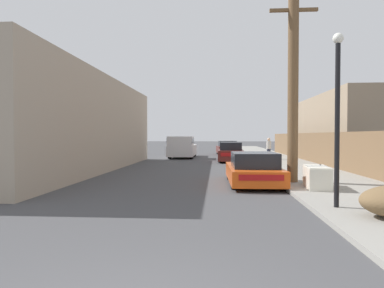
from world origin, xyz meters
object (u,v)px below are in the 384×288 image
Objects in this scene: car_parked_far at (227,148)px; parked_sports_car_red at (253,170)px; car_parked_mid at (231,152)px; pedestrian at (269,148)px; discarded_fridge at (317,177)px; pickup_truck at (182,147)px; street_lamp at (337,106)px; utility_pole at (293,85)px.

parked_sports_car_red is at bearing -93.13° from car_parked_far.
car_parked_mid is 3.01m from pedestrian.
pedestrian reaches higher than discarded_fridge.
parked_sports_car_red is 1.04× the size of car_parked_far.
car_parked_mid reaches higher than parked_sports_car_red.
parked_sports_car_red is at bearing -86.23° from car_parked_mid.
pickup_truck is 1.34× the size of street_lamp.
discarded_fridge is 0.23× the size of utility_pole.
discarded_fridge is at bearing 110.14° from pickup_truck.
pedestrian is (2.48, 12.66, 0.37)m from parked_sports_car_red.
car_parked_mid is 0.64× the size of utility_pole.
car_parked_far is at bearing 102.40° from discarded_fridge.
car_parked_far is 2.66× the size of pedestrian.
street_lamp is at bearing -89.26° from utility_pole.
car_parked_far is at bearing -127.67° from pickup_truck.
pickup_truck is (-6.32, 17.10, 0.42)m from discarded_fridge.
pedestrian reaches higher than car_parked_mid.
discarded_fridge is at bearing -88.17° from car_parked_far.
utility_pole is 13.03m from pedestrian.
car_parked_mid is at bearing 90.67° from parked_sports_car_red.
utility_pole is (1.92, -20.67, 3.18)m from car_parked_far.
street_lamp reaches higher than car_parked_far.
car_parked_mid is at bearing 99.04° from utility_pole.
utility_pole is at bearing 90.74° from street_lamp.
pedestrian is (6.84, -2.89, 0.03)m from pickup_truck.
street_lamp is (0.06, -4.67, -1.19)m from utility_pole.
street_lamp reaches higher than discarded_fridge.
car_parked_mid is at bearing 106.25° from discarded_fridge.
pickup_truck is (-3.96, 3.72, 0.25)m from car_parked_mid.
parked_sports_car_red is 0.95× the size of car_parked_mid.
discarded_fridge is 3.70m from utility_pole.
pedestrian is (0.93, 17.34, -1.69)m from street_lamp.
discarded_fridge is at bearing -39.45° from parked_sports_car_red.
street_lamp reaches higher than car_parked_mid.
parked_sports_car_red is 0.61× the size of utility_pole.
street_lamp is 2.66× the size of pedestrian.
discarded_fridge is at bearing 82.46° from street_lamp.
car_parked_mid is 1.09× the size of car_parked_far.
parked_sports_car_red is (-1.97, 1.55, 0.08)m from discarded_fridge.
car_parked_mid is 12.39m from utility_pole.
utility_pole reaches higher than parked_sports_car_red.
utility_pole is (-0.47, 1.54, 3.33)m from discarded_fridge.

